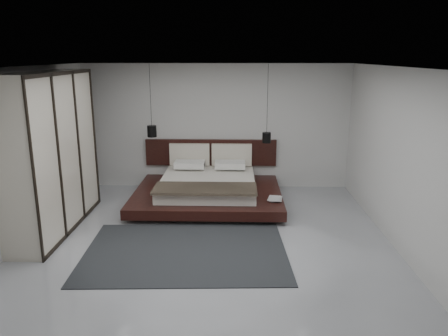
{
  "coord_description": "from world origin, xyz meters",
  "views": [
    {
      "loc": [
        0.47,
        -6.77,
        2.98
      ],
      "look_at": [
        0.24,
        1.2,
        0.9
      ],
      "focal_mm": 35.0,
      "sensor_mm": 36.0,
      "label": 1
    }
  ],
  "objects_px": {
    "rug": "(186,251)",
    "wardrobe": "(51,153)",
    "lattice_screen": "(79,135)",
    "bed": "(208,187)",
    "pendant_left": "(152,131)",
    "pendant_right": "(267,137)"
  },
  "relations": [
    {
      "from": "lattice_screen",
      "to": "wardrobe",
      "type": "height_order",
      "value": "wardrobe"
    },
    {
      "from": "lattice_screen",
      "to": "rug",
      "type": "distance_m",
      "value": 4.19
    },
    {
      "from": "lattice_screen",
      "to": "wardrobe",
      "type": "relative_size",
      "value": 0.94
    },
    {
      "from": "bed",
      "to": "pendant_right",
      "type": "height_order",
      "value": "pendant_right"
    },
    {
      "from": "pendant_left",
      "to": "bed",
      "type": "bearing_deg",
      "value": -21.74
    },
    {
      "from": "bed",
      "to": "pendant_right",
      "type": "distance_m",
      "value": 1.64
    },
    {
      "from": "rug",
      "to": "pendant_left",
      "type": "bearing_deg",
      "value": 109.37
    },
    {
      "from": "wardrobe",
      "to": "bed",
      "type": "bearing_deg",
      "value": 30.04
    },
    {
      "from": "bed",
      "to": "rug",
      "type": "height_order",
      "value": "bed"
    },
    {
      "from": "pendant_left",
      "to": "wardrobe",
      "type": "relative_size",
      "value": 0.55
    },
    {
      "from": "bed",
      "to": "rug",
      "type": "bearing_deg",
      "value": -94.53
    },
    {
      "from": "pendant_left",
      "to": "wardrobe",
      "type": "height_order",
      "value": "pendant_left"
    },
    {
      "from": "bed",
      "to": "wardrobe",
      "type": "relative_size",
      "value": 1.08
    },
    {
      "from": "lattice_screen",
      "to": "rug",
      "type": "relative_size",
      "value": 0.83
    },
    {
      "from": "bed",
      "to": "pendant_left",
      "type": "distance_m",
      "value": 1.72
    },
    {
      "from": "pendant_right",
      "to": "rug",
      "type": "xyz_separation_m",
      "value": [
        -1.42,
        -2.93,
        -1.27
      ]
    },
    {
      "from": "pendant_left",
      "to": "pendant_right",
      "type": "relative_size",
      "value": 0.93
    },
    {
      "from": "lattice_screen",
      "to": "pendant_left",
      "type": "height_order",
      "value": "pendant_left"
    },
    {
      "from": "lattice_screen",
      "to": "pendant_right",
      "type": "xyz_separation_m",
      "value": [
        4.06,
        -0.06,
        -0.02
      ]
    },
    {
      "from": "wardrobe",
      "to": "rug",
      "type": "height_order",
      "value": "wardrobe"
    },
    {
      "from": "pendant_right",
      "to": "wardrobe",
      "type": "height_order",
      "value": "pendant_right"
    },
    {
      "from": "rug",
      "to": "wardrobe",
      "type": "bearing_deg",
      "value": 158.36
    }
  ]
}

